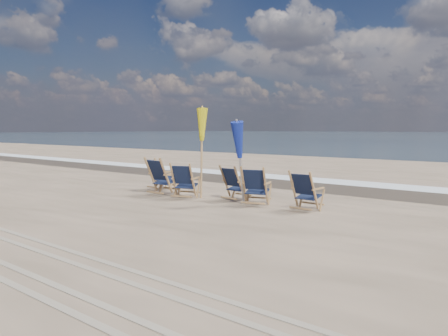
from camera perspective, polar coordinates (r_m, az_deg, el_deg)
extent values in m
cube|color=silver|center=(15.48, 14.38, -1.73)|extent=(200.00, 1.40, 0.01)
cube|color=#42362A|center=(14.14, 11.84, -2.32)|extent=(200.00, 2.60, 0.00)
cylinder|color=#A27848|center=(11.50, -2.95, 1.93)|extent=(0.06, 0.06, 2.34)
cone|color=gold|center=(11.49, -2.97, 5.39)|extent=(0.30, 0.30, 0.85)
cylinder|color=#A5A5AD|center=(10.29, 2.19, 0.58)|extent=(0.06, 0.06, 1.99)
cone|color=navy|center=(10.26, 2.20, 3.48)|extent=(0.30, 0.30, 0.85)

